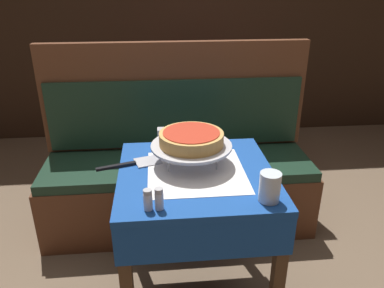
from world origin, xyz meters
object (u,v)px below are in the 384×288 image
(condiment_caddy, at_px, (206,73))
(napkin_holder, at_px, (167,137))
(deep_dish_pizza, at_px, (191,138))
(dining_table_front, at_px, (196,195))
(booth_bench, at_px, (178,176))
(dining_table_rear, at_px, (207,89))
(salt_shaker, at_px, (148,200))
(water_glass_near, at_px, (270,187))
(pepper_shaker, at_px, (159,199))
(pizza_pan_stand, at_px, (191,147))
(pizza_server, at_px, (133,164))

(condiment_caddy, bearing_deg, napkin_holder, -105.51)
(deep_dish_pizza, relative_size, napkin_holder, 2.88)
(dining_table_front, distance_m, booth_bench, 0.77)
(dining_table_rear, distance_m, salt_shaker, 2.03)
(booth_bench, distance_m, deep_dish_pizza, 0.84)
(deep_dish_pizza, distance_m, napkin_holder, 0.26)
(water_glass_near, xyz_separation_m, napkin_holder, (-0.37, 0.56, -0.01))
(napkin_holder, bearing_deg, pepper_shaker, -95.13)
(salt_shaker, bearing_deg, dining_table_rear, 76.22)
(booth_bench, height_order, salt_shaker, booth_bench)
(dining_table_rear, height_order, pizza_pan_stand, pizza_pan_stand)
(deep_dish_pizza, bearing_deg, pizza_pan_stand, 82.87)
(dining_table_rear, relative_size, water_glass_near, 7.04)
(deep_dish_pizza, relative_size, water_glass_near, 2.45)
(dining_table_front, bearing_deg, condiment_caddy, 81.14)
(dining_table_front, height_order, deep_dish_pizza, deep_dish_pizza)
(dining_table_rear, distance_m, deep_dish_pizza, 1.66)
(pepper_shaker, bearing_deg, condiment_caddy, 77.54)
(dining_table_rear, bearing_deg, pizza_server, -109.29)
(dining_table_front, height_order, pepper_shaker, pepper_shaker)
(pizza_server, xyz_separation_m, napkin_holder, (0.17, 0.20, 0.04))
(pepper_shaker, distance_m, condiment_caddy, 1.95)
(pizza_server, distance_m, napkin_holder, 0.27)
(water_glass_near, bearing_deg, dining_table_front, 134.45)
(pizza_server, bearing_deg, deep_dish_pizza, -4.68)
(deep_dish_pizza, distance_m, water_glass_near, 0.43)
(dining_table_rear, bearing_deg, dining_table_front, -99.20)
(water_glass_near, distance_m, salt_shaker, 0.46)
(napkin_holder, bearing_deg, water_glass_near, -56.49)
(salt_shaker, height_order, condiment_caddy, condiment_caddy)
(salt_shaker, bearing_deg, pizza_server, 101.58)
(dining_table_rear, distance_m, pizza_server, 1.69)
(pizza_server, relative_size, salt_shaker, 3.62)
(water_glass_near, height_order, salt_shaker, water_glass_near)
(dining_table_front, xyz_separation_m, dining_table_rear, (0.27, 1.69, 0.02))
(pepper_shaker, bearing_deg, dining_table_rear, 77.36)
(napkin_holder, bearing_deg, dining_table_front, -68.85)
(salt_shaker, xyz_separation_m, condiment_caddy, (0.46, 1.91, 0.00))
(dining_table_rear, xyz_separation_m, salt_shaker, (-0.48, -1.97, 0.15))
(water_glass_near, xyz_separation_m, condiment_caddy, (0.00, 1.89, -0.01))
(booth_bench, distance_m, salt_shaker, 1.10)
(pizza_server, bearing_deg, napkin_holder, 50.16)
(pizza_pan_stand, xyz_separation_m, condiment_caddy, (0.27, 1.56, -0.04))
(water_glass_near, bearing_deg, pizza_pan_stand, 128.89)
(pepper_shaker, bearing_deg, pizza_server, 107.53)
(water_glass_near, bearing_deg, pizza_server, 146.62)
(dining_table_front, bearing_deg, salt_shaker, -127.11)
(pepper_shaker, relative_size, napkin_holder, 0.87)
(deep_dish_pizza, height_order, napkin_holder, deep_dish_pizza)
(booth_bench, height_order, condiment_caddy, booth_bench)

